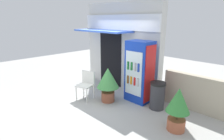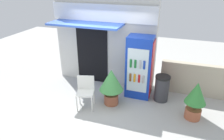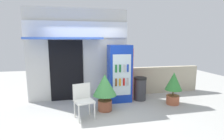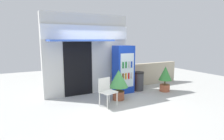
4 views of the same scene
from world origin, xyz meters
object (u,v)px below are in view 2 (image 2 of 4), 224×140
Objects in this scene: drink_cooler at (140,67)px; trash_bin at (162,88)px; potted_plant_near_shop at (111,83)px; plastic_chair at (85,89)px; potted_plant_curbside at (196,98)px.

drink_cooler is 0.90m from trash_bin.
potted_plant_near_shop is at bearing -153.86° from trash_bin.
trash_bin is at bearing 26.14° from potted_plant_near_shop.
drink_cooler is at bearing 174.83° from trash_bin.
drink_cooler is 2.09× the size of plastic_chair.
trash_bin is at bearing -5.17° from drink_cooler.
plastic_chair is 0.74m from potted_plant_near_shop.
plastic_chair is at bearing -172.31° from potted_plant_curbside.
plastic_chair is 0.87× the size of potted_plant_curbside.
drink_cooler is at bearing 48.49° from potted_plant_near_shop.
plastic_chair is 1.14× the size of trash_bin.
trash_bin is (-0.89, 0.62, -0.22)m from potted_plant_curbside.
drink_cooler reaches higher than potted_plant_curbside.
trash_bin is (2.00, 1.01, -0.14)m from plastic_chair.
potted_plant_curbside is 1.31× the size of trash_bin.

